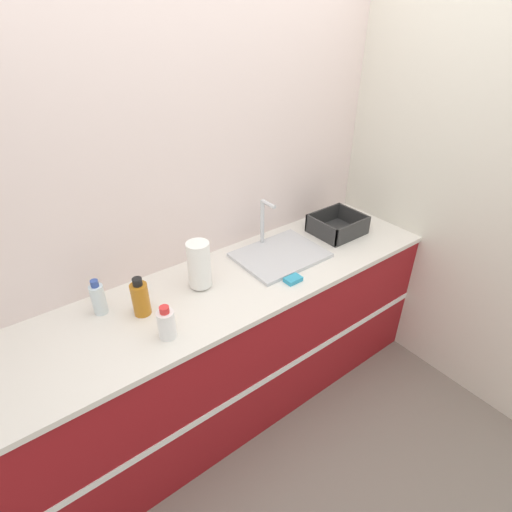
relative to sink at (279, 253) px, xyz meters
name	(u,v)px	position (x,y,z in m)	size (l,w,h in m)	color
ground_plane	(265,430)	(-0.37, -0.36, -0.91)	(12.00, 12.00, 0.00)	slate
wall_back	(191,189)	(-0.37, 0.30, 0.39)	(4.87, 0.06, 2.60)	silver
wall_right	(393,160)	(0.89, -0.04, 0.39)	(0.06, 2.63, 2.60)	beige
counter_cabinet	(232,344)	(-0.37, -0.04, -0.47)	(2.50, 0.66, 0.89)	maroon
sink	(279,253)	(0.00, 0.00, 0.00)	(0.49, 0.38, 0.30)	silver
paper_towel_roll	(199,265)	(-0.51, 0.02, 0.11)	(0.12, 0.12, 0.25)	#4C4C51
dish_rack	(337,227)	(0.48, 0.00, 0.02)	(0.30, 0.27, 0.12)	#2D2D2D
bottle_white_spray	(166,324)	(-0.82, -0.22, 0.05)	(0.08, 0.08, 0.16)	white
bottle_clear	(98,298)	(-0.99, 0.12, 0.06)	(0.06, 0.06, 0.18)	silver
bottle_amber	(140,298)	(-0.84, 0.00, 0.07)	(0.08, 0.08, 0.20)	#B26B19
sponge	(293,279)	(-0.10, -0.24, -0.01)	(0.09, 0.06, 0.02)	#3399BF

